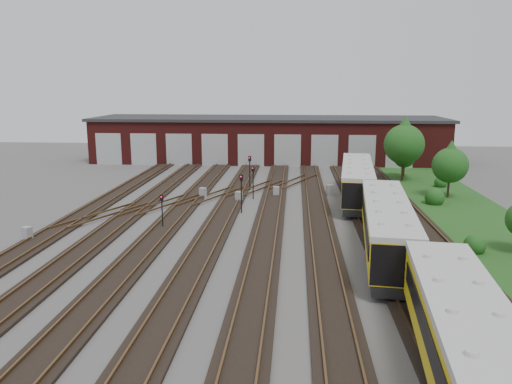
{
  "coord_description": "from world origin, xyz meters",
  "views": [
    {
      "loc": [
        3.99,
        -33.67,
        10.89
      ],
      "look_at": [
        0.75,
        7.75,
        2.0
      ],
      "focal_mm": 35.0,
      "sensor_mm": 36.0,
      "label": 1
    }
  ],
  "objects": [
    {
      "name": "relay_cabinet_3",
      "position": [
        7.58,
        16.2,
        0.53
      ],
      "size": [
        0.77,
        0.7,
        1.06
      ],
      "primitive_type": "cube",
      "rotation": [
        0.0,
        0.0,
        0.31
      ],
      "color": "#929496",
      "rests_on": "ground"
    },
    {
      "name": "signal_mast_2",
      "position": [
        -0.0,
        13.81,
        2.06
      ],
      "size": [
        0.29,
        0.28,
        3.22
      ],
      "rotation": [
        0.0,
        0.0,
        -0.35
      ],
      "color": "black",
      "rests_on": "ground"
    },
    {
      "name": "relay_cabinet_2",
      "position": [
        -1.28,
        12.51,
        0.49
      ],
      "size": [
        0.72,
        0.66,
        0.98
      ],
      "primitive_type": "cube",
      "rotation": [
        0.0,
        0.0,
        -0.33
      ],
      "color": "#929496",
      "rests_on": "ground"
    },
    {
      "name": "grass_verge",
      "position": [
        19.0,
        10.0,
        0.03
      ],
      "size": [
        8.0,
        55.0,
        0.05
      ],
      "primitive_type": "cube",
      "color": "#1C4A18",
      "rests_on": "ground"
    },
    {
      "name": "tree_0",
      "position": [
        16.46,
        24.34,
        4.86
      ],
      "size": [
        4.56,
        4.56,
        7.56
      ],
      "color": "#342017",
      "rests_on": "ground"
    },
    {
      "name": "bush_2",
      "position": [
        19.97,
        21.21,
        0.69
      ],
      "size": [
        1.37,
        1.37,
        1.37
      ],
      "primitive_type": "sphere",
      "color": "#194112",
      "rests_on": "ground"
    },
    {
      "name": "tree_1",
      "position": [
        17.2,
        27.14,
        2.81
      ],
      "size": [
        2.64,
        2.64,
        4.38
      ],
      "color": "#342017",
      "rests_on": "ground"
    },
    {
      "name": "ground",
      "position": [
        0.0,
        0.0,
        0.0
      ],
      "size": [
        120.0,
        120.0,
        0.0
      ],
      "primitive_type": "plane",
      "color": "#4C4946",
      "rests_on": "ground"
    },
    {
      "name": "bush_0",
      "position": [
        16.0,
        -1.05,
        0.72
      ],
      "size": [
        1.44,
        1.44,
        1.44
      ],
      "primitive_type": "sphere",
      "color": "#194112",
      "rests_on": "ground"
    },
    {
      "name": "tree_2",
      "position": [
        19.18,
        15.86,
        3.67
      ],
      "size": [
        3.45,
        3.45,
        5.71
      ],
      "color": "#342017",
      "rests_on": "ground"
    },
    {
      "name": "relay_cabinet_4",
      "position": [
        2.2,
        15.12,
        0.5
      ],
      "size": [
        0.63,
        0.54,
        1.01
      ],
      "primitive_type": "cube",
      "rotation": [
        0.0,
        0.0,
        0.06
      ],
      "color": "#929496",
      "rests_on": "ground"
    },
    {
      "name": "bush_1",
      "position": [
        17.1,
        12.9,
        0.89
      ],
      "size": [
        1.78,
        1.78,
        1.78
      ],
      "primitive_type": "sphere",
      "color": "#194112",
      "rests_on": "ground"
    },
    {
      "name": "signal_mast_3",
      "position": [
        -0.56,
        8.27,
        2.17
      ],
      "size": [
        0.3,
        0.28,
        3.4
      ],
      "rotation": [
        0.0,
        0.0,
        -0.23
      ],
      "color": "black",
      "rests_on": "ground"
    },
    {
      "name": "metro_train",
      "position": [
        10.0,
        -2.02,
        1.98
      ],
      "size": [
        4.44,
        47.83,
        3.23
      ],
      "rotation": [
        0.0,
        0.0,
        -0.11
      ],
      "color": "black",
      "rests_on": "ground"
    },
    {
      "name": "signal_mast_0",
      "position": [
        -6.14,
        2.93,
        1.74
      ],
      "size": [
        0.24,
        0.23,
        2.69
      ],
      "rotation": [
        0.0,
        0.0,
        -0.02
      ],
      "color": "black",
      "rests_on": "ground"
    },
    {
      "name": "maintenance_shed",
      "position": [
        -0.01,
        39.97,
        3.2
      ],
      "size": [
        51.0,
        12.5,
        6.35
      ],
      "color": "#531614",
      "rests_on": "ground"
    },
    {
      "name": "signal_mast_1",
      "position": [
        -0.74,
        18.23,
        2.31
      ],
      "size": [
        0.32,
        0.31,
        3.62
      ],
      "rotation": [
        0.0,
        0.0,
        -0.39
      ],
      "color": "black",
      "rests_on": "ground"
    },
    {
      "name": "relay_cabinet_1",
      "position": [
        -4.98,
        13.82,
        0.51
      ],
      "size": [
        0.74,
        0.67,
        1.02
      ],
      "primitive_type": "cube",
      "rotation": [
        0.0,
        0.0,
        -0.29
      ],
      "color": "#929496",
      "rests_on": "ground"
    },
    {
      "name": "track_network",
      "position": [
        -0.17,
        0.59,
        0.11
      ],
      "size": [
        30.4,
        70.0,
        0.33
      ],
      "color": "black",
      "rests_on": "ground"
    },
    {
      "name": "relay_cabinet_0",
      "position": [
        -15.0,
        -0.87,
        0.51
      ],
      "size": [
        0.75,
        0.69,
        1.03
      ],
      "primitive_type": "cube",
      "rotation": [
        0.0,
        0.0,
        -0.33
      ],
      "color": "#929496",
      "rests_on": "ground"
    }
  ]
}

